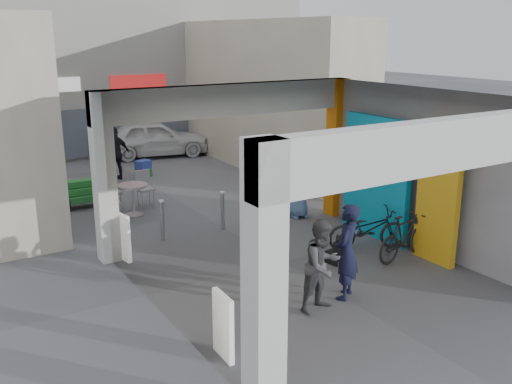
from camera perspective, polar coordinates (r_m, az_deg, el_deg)
ground at (r=11.91m, az=2.64°, el=-6.99°), size 90.00×90.00×0.00m
arcade_canopy at (r=10.90m, az=7.57°, el=3.44°), size 6.40×6.45×6.40m
far_building at (r=23.89m, az=-17.05°, el=13.57°), size 18.00×4.08×8.00m
plaza_bldg_right at (r=19.84m, az=1.27°, el=9.62°), size 2.00×9.00×5.00m
bollard_left at (r=13.14m, az=-9.36°, el=-2.83°), size 0.09×0.09×0.93m
bollard_center at (r=13.71m, az=-3.36°, el=-1.88°), size 0.09×0.09×0.91m
bollard_right at (r=14.37m, az=2.42°, el=-1.24°), size 0.09×0.09×0.82m
advert_board_near at (r=8.46m, az=-3.27°, el=-13.18°), size 0.12×0.55×1.00m
advert_board_far at (r=12.17m, az=-13.20°, el=-4.35°), size 0.18×0.56×1.00m
cafe_set at (r=15.34m, az=-13.00°, el=-0.78°), size 1.63×1.31×0.98m
produce_stand at (r=16.16m, az=-16.74°, el=-0.44°), size 1.10×0.60×0.72m
crate_stack at (r=19.06m, az=-11.19°, el=2.30°), size 0.55×0.50×0.56m
border_collie at (r=11.78m, az=8.18°, el=-5.97°), size 0.25×0.50×0.69m
man_with_dog at (r=10.19m, az=9.03°, el=-5.91°), size 0.76×0.72×1.74m
man_back_turned at (r=9.72m, az=6.67°, el=-7.32°), size 0.87×0.72×1.61m
man_elderly at (r=14.54m, az=4.34°, el=0.35°), size 0.78×0.55×1.51m
man_crates at (r=18.75m, az=-13.85°, el=3.75°), size 1.09×0.74×1.73m
bicycle_front at (r=12.65m, az=11.12°, el=-3.65°), size 1.87×1.23×0.93m
bicycle_rear at (r=12.28m, az=14.67°, el=-4.32°), size 1.70×0.68×0.99m
white_van at (r=22.17m, az=-10.16°, el=5.32°), size 4.35×2.44×1.40m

